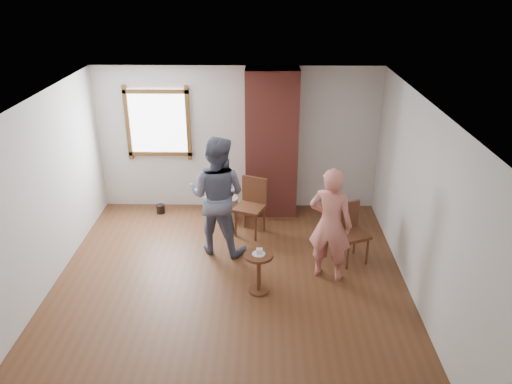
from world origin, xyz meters
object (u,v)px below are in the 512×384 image
at_px(dining_chair_left, 252,203).
at_px(person_pink, 330,225).
at_px(stoneware_crock, 229,209).
at_px(man, 217,196).
at_px(side_table, 259,267).
at_px(dining_chair_right, 350,229).

distance_m(dining_chair_left, person_pink, 1.76).
height_order(stoneware_crock, dining_chair_left, dining_chair_left).
distance_m(dining_chair_left, man, 0.88).
height_order(stoneware_crock, man, man).
bearing_deg(side_table, dining_chair_right, 32.99).
height_order(side_table, person_pink, person_pink).
bearing_deg(person_pink, man, -2.96).
bearing_deg(dining_chair_right, stoneware_crock, 122.20).
distance_m(man, person_pink, 1.80).
xyz_separation_m(stoneware_crock, side_table, (0.56, -2.16, 0.19)).
bearing_deg(stoneware_crock, dining_chair_left, -46.26).
bearing_deg(dining_chair_right, person_pink, -151.33).
distance_m(dining_chair_left, dining_chair_right, 1.71).
bearing_deg(side_table, man, 119.74).
bearing_deg(man, side_table, 137.09).
relative_size(dining_chair_left, man, 0.51).
bearing_deg(dining_chair_left, side_table, -62.78).
relative_size(dining_chair_left, person_pink, 0.57).
relative_size(stoneware_crock, dining_chair_left, 0.44).
relative_size(stoneware_crock, person_pink, 0.25).
height_order(dining_chair_right, person_pink, person_pink).
bearing_deg(stoneware_crock, side_table, -75.56).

